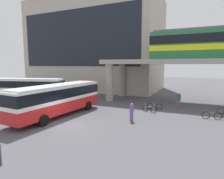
# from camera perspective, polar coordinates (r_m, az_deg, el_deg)

# --- Properties ---
(ground_plane) EXTENTS (120.00, 120.00, 0.00)m
(ground_plane) POSITION_cam_1_polar(r_m,az_deg,el_deg) (25.90, 0.37, -4.25)
(ground_plane) COLOR #515156
(station_building) EXTENTS (27.34, 14.29, 18.36)m
(station_building) POSITION_cam_1_polar(r_m,az_deg,el_deg) (43.06, -4.92, 12.65)
(station_building) COLOR #B2A899
(station_building) RESTS_ON ground_plane
(elevated_platform) EXTENTS (30.75, 6.61, 5.91)m
(elevated_platform) POSITION_cam_1_polar(r_m,az_deg,el_deg) (27.56, 29.60, 6.17)
(elevated_platform) COLOR #9E9B93
(elevated_platform) RESTS_ON ground_plane
(bus_main) EXTENTS (3.23, 11.17, 3.22)m
(bus_main) POSITION_cam_1_polar(r_m,az_deg,el_deg) (20.29, -15.74, -2.08)
(bus_main) COLOR red
(bus_main) RESTS_ON ground_plane
(bus_secondary) EXTENTS (11.31, 5.57, 3.22)m
(bus_secondary) POSITION_cam_1_polar(r_m,az_deg,el_deg) (30.99, -24.21, 0.74)
(bus_secondary) COLOR teal
(bus_secondary) RESTS_ON ground_plane
(bicycle_brown) EXTENTS (1.79, 0.22, 1.04)m
(bicycle_brown) POSITION_cam_1_polar(r_m,az_deg,el_deg) (21.00, 27.52, -6.87)
(bicycle_brown) COLOR black
(bicycle_brown) RESTS_ON ground_plane
(bicycle_silver) EXTENTS (1.72, 0.63, 1.04)m
(bicycle_silver) POSITION_cam_1_polar(r_m,az_deg,el_deg) (21.75, 11.03, -5.69)
(bicycle_silver) COLOR black
(bicycle_silver) RESTS_ON ground_plane
(bicycle_green) EXTENTS (1.79, 0.07, 1.04)m
(bicycle_green) POSITION_cam_1_polar(r_m,az_deg,el_deg) (23.28, 12.57, -4.86)
(bicycle_green) COLOR black
(bicycle_green) RESTS_ON ground_plane
(pedestrian_waiting_near_stop) EXTENTS (0.48, 0.43, 1.79)m
(pedestrian_waiting_near_stop) POSITION_cam_1_polar(r_m,az_deg,el_deg) (25.07, 19.18, -3.09)
(pedestrian_waiting_near_stop) COLOR #724C8C
(pedestrian_waiting_near_stop) RESTS_ON ground_plane
(pedestrian_by_bike_rack) EXTENTS (0.32, 0.41, 1.72)m
(pedestrian_by_bike_rack) POSITION_cam_1_polar(r_m,az_deg,el_deg) (18.04, 5.84, -6.84)
(pedestrian_by_bike_rack) COLOR #724C8C
(pedestrian_by_bike_rack) RESTS_ON ground_plane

